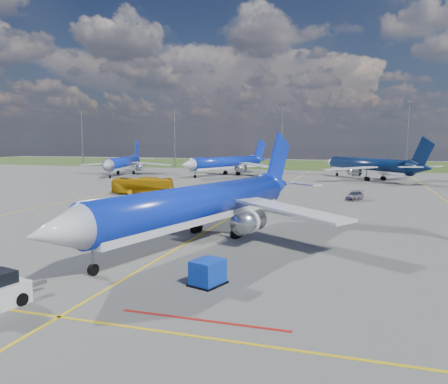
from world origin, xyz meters
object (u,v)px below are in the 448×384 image
(service_car_a, at_px, (193,191))
(service_car_b, at_px, (172,195))
(bg_jet_n, at_px, (368,180))
(baggage_tug_c, at_px, (162,187))
(main_airliner, at_px, (201,240))
(apron_bus, at_px, (143,186))
(bg_jet_nw, at_px, (123,175))
(bg_jet_nnw, at_px, (226,175))
(uld_container, at_px, (208,272))
(service_car_c, at_px, (355,196))

(service_car_a, bearing_deg, service_car_b, -96.56)
(bg_jet_n, distance_m, baggage_tug_c, 55.20)
(bg_jet_n, relative_size, main_airliner, 0.99)
(main_airliner, relative_size, service_car_b, 9.48)
(service_car_b, distance_m, baggage_tug_c, 14.57)
(baggage_tug_c, bearing_deg, service_car_a, -42.77)
(service_car_b, xyz_separation_m, baggage_tug_c, (-7.77, 12.32, -0.11))
(bg_jet_n, distance_m, apron_bus, 60.88)
(main_airliner, bearing_deg, service_car_a, 127.73)
(bg_jet_nw, height_order, bg_jet_nnw, bg_jet_nnw)
(uld_container, relative_size, service_car_b, 0.50)
(bg_jet_nnw, xyz_separation_m, main_airliner, (22.45, -81.66, 0.00))
(main_airliner, xyz_separation_m, service_car_b, (-16.02, 28.58, 0.60))
(bg_jet_nw, xyz_separation_m, bg_jet_n, (69.33, 3.67, 0.00))
(service_car_c, relative_size, baggage_tug_c, 1.05)
(service_car_c, bearing_deg, uld_container, -85.41)
(bg_jet_n, distance_m, uld_container, 91.34)
(bg_jet_nw, relative_size, bg_jet_n, 0.94)
(bg_jet_nw, distance_m, baggage_tug_c, 43.75)
(bg_jet_nw, relative_size, baggage_tug_c, 7.94)
(service_car_a, xyz_separation_m, baggage_tug_c, (-9.25, 5.70, -0.16))
(apron_bus, bearing_deg, bg_jet_n, -56.52)
(uld_container, bearing_deg, apron_bus, 141.03)
(main_airliner, distance_m, baggage_tug_c, 47.32)
(bg_jet_n, height_order, main_airliner, main_airliner)
(bg_jet_nw, distance_m, service_car_b, 58.21)
(bg_jet_nnw, height_order, service_car_a, bg_jet_nnw)
(uld_container, distance_m, service_car_a, 51.79)
(bg_jet_nw, distance_m, main_airliner, 90.71)
(bg_jet_n, bearing_deg, service_car_c, 47.96)
(bg_jet_nw, distance_m, bg_jet_n, 69.42)
(apron_bus, relative_size, service_car_a, 2.98)
(uld_container, xyz_separation_m, service_car_b, (-21.25, 41.24, -0.27))
(main_airliner, bearing_deg, bg_jet_nnw, 120.66)
(uld_container, bearing_deg, bg_jet_n, 100.96)
(service_car_a, xyz_separation_m, service_car_c, (28.94, 1.20, 0.08))
(bg_jet_nw, height_order, bg_jet_n, bg_jet_n)
(service_car_a, height_order, baggage_tug_c, service_car_a)
(bg_jet_nnw, bearing_deg, apron_bus, -69.00)
(uld_container, relative_size, service_car_c, 0.43)
(bg_jet_nw, bearing_deg, service_car_b, -66.00)
(bg_jet_nw, bearing_deg, service_car_a, -60.43)
(main_airliner, distance_m, service_car_c, 39.15)
(bg_jet_n, xyz_separation_m, uld_container, (-11.95, -90.55, 0.87))
(uld_container, xyz_separation_m, service_car_c, (9.17, 49.06, -0.14))
(bg_jet_nw, height_order, service_car_a, bg_jet_nw)
(service_car_a, relative_size, baggage_tug_c, 0.79)
(service_car_a, xyz_separation_m, service_car_b, (-1.47, -6.62, -0.05))
(uld_container, bearing_deg, baggage_tug_c, 136.93)
(bg_jet_n, distance_m, service_car_c, 41.59)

